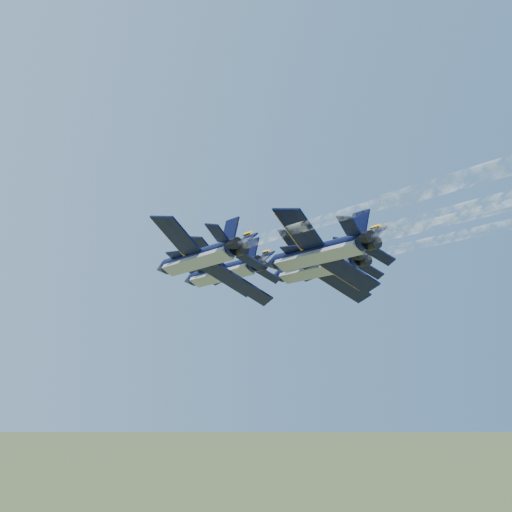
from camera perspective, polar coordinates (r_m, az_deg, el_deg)
jet_lead at (r=101.33m, az=-2.51°, el=-1.18°), size 12.73×19.03×7.97m
jet_left at (r=88.33m, az=-4.28°, el=-0.15°), size 12.73×19.03×7.97m
jet_right at (r=96.83m, az=4.42°, el=-0.84°), size 12.73×19.03×7.97m
jet_slot at (r=84.31m, az=4.48°, el=0.24°), size 12.73×19.03×7.97m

